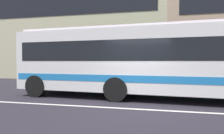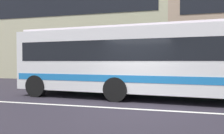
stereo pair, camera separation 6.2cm
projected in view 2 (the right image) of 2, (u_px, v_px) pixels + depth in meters
ground_plane at (132, 109)px, 7.05m from camera, size 160.00×160.00×0.00m
lane_centre_line at (132, 109)px, 7.05m from camera, size 60.00×0.16×0.01m
hedge_row_far at (174, 81)px, 12.23m from camera, size 14.86×1.10×0.98m
apartment_block_left at (81, 22)px, 22.57m from camera, size 18.25×9.04×11.87m
transit_bus at (137, 59)px, 9.19m from camera, size 11.14×3.26×3.14m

